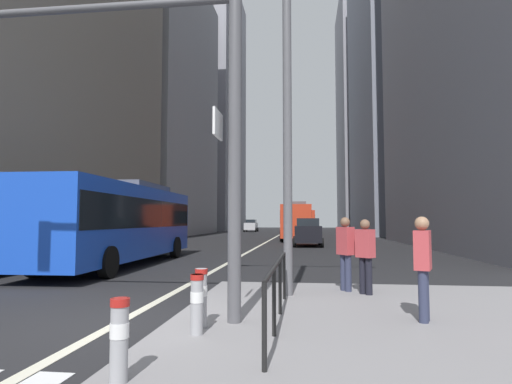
# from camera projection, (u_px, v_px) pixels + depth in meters

# --- Properties ---
(ground_plane) EXTENTS (160.00, 160.00, 0.00)m
(ground_plane) POSITION_uv_depth(u_px,v_px,m) (256.00, 248.00, 27.08)
(ground_plane) COLOR black
(median_island) EXTENTS (9.00, 10.00, 0.15)m
(median_island) POSITION_uv_depth(u_px,v_px,m) (472.00, 346.00, 5.63)
(median_island) COLOR gray
(median_island) RESTS_ON ground
(lane_centre_line) EXTENTS (0.20, 80.00, 0.01)m
(lane_centre_line) POSITION_uv_depth(u_px,v_px,m) (269.00, 240.00, 36.98)
(lane_centre_line) COLOR beige
(lane_centre_line) RESTS_ON ground
(office_tower_left_mid) EXTENTS (11.91, 22.92, 33.52)m
(office_tower_left_mid) POSITION_uv_depth(u_px,v_px,m) (153.00, 103.00, 52.64)
(office_tower_left_mid) COLOR #9E9EA3
(office_tower_left_mid) RESTS_ON ground
(office_tower_left_far) EXTENTS (12.22, 23.31, 48.51)m
(office_tower_left_far) POSITION_uv_depth(u_px,v_px,m) (207.00, 107.00, 81.66)
(office_tower_left_far) COLOR gray
(office_tower_left_far) RESTS_ON ground
(office_tower_right_mid) EXTENTS (12.89, 24.49, 43.21)m
(office_tower_right_mid) POSITION_uv_depth(u_px,v_px,m) (405.00, 76.00, 56.75)
(office_tower_right_mid) COLOR slate
(office_tower_right_mid) RESTS_ON ground
(office_tower_right_far) EXTENTS (13.52, 19.99, 46.39)m
(office_tower_right_far) POSITION_uv_depth(u_px,v_px,m) (374.00, 114.00, 83.01)
(office_tower_right_far) COLOR gray
(office_tower_right_far) RESTS_ON ground
(city_bus_blue_oncoming) EXTENTS (2.87, 11.18, 3.40)m
(city_bus_blue_oncoming) POSITION_uv_depth(u_px,v_px,m) (121.00, 219.00, 16.56)
(city_bus_blue_oncoming) COLOR blue
(city_bus_blue_oncoming) RESTS_ON ground
(city_bus_red_receding) EXTENTS (2.92, 11.69, 3.40)m
(city_bus_red_receding) POSITION_uv_depth(u_px,v_px,m) (296.00, 220.00, 38.56)
(city_bus_red_receding) COLOR red
(city_bus_red_receding) RESTS_ON ground
(city_bus_red_distant) EXTENTS (2.86, 10.65, 3.40)m
(city_bus_red_distant) POSITION_uv_depth(u_px,v_px,m) (304.00, 220.00, 57.44)
(city_bus_red_distant) COLOR red
(city_bus_red_distant) RESTS_ON ground
(car_oncoming_mid) EXTENTS (2.07, 4.05, 1.94)m
(car_oncoming_mid) POSITION_uv_depth(u_px,v_px,m) (251.00, 226.00, 65.93)
(car_oncoming_mid) COLOR silver
(car_oncoming_mid) RESTS_ON ground
(car_receding_near) EXTENTS (2.11, 4.19, 1.94)m
(car_receding_near) POSITION_uv_depth(u_px,v_px,m) (308.00, 232.00, 28.83)
(car_receding_near) COLOR black
(car_receding_near) RESTS_ON ground
(traffic_signal_gantry) EXTENTS (6.14, 0.65, 6.00)m
(traffic_signal_gantry) POSITION_uv_depth(u_px,v_px,m) (119.00, 86.00, 7.16)
(traffic_signal_gantry) COLOR #515156
(traffic_signal_gantry) RESTS_ON median_island
(street_lamp_post) EXTENTS (5.50, 0.32, 8.00)m
(street_lamp_post) POSITION_uv_depth(u_px,v_px,m) (287.00, 67.00, 9.43)
(street_lamp_post) COLOR #56565B
(street_lamp_post) RESTS_ON median_island
(bollard_left) EXTENTS (0.20, 0.20, 0.84)m
(bollard_left) POSITION_uv_depth(u_px,v_px,m) (119.00, 335.00, 4.20)
(bollard_left) COLOR #99999E
(bollard_left) RESTS_ON median_island
(bollard_right) EXTENTS (0.20, 0.20, 0.86)m
(bollard_right) POSITION_uv_depth(u_px,v_px,m) (197.00, 301.00, 5.97)
(bollard_right) COLOR #99999E
(bollard_right) RESTS_ON median_island
(bollard_back) EXTENTS (0.20, 0.20, 0.89)m
(bollard_back) POSITION_uv_depth(u_px,v_px,m) (201.00, 295.00, 6.39)
(bollard_back) COLOR #99999E
(bollard_back) RESTS_ON median_island
(pedestrian_railing) EXTENTS (0.06, 4.24, 0.98)m
(pedestrian_railing) POSITION_uv_depth(u_px,v_px,m) (277.00, 278.00, 6.60)
(pedestrian_railing) COLOR black
(pedestrian_railing) RESTS_ON median_island
(pedestrian_waiting) EXTENTS (0.42, 0.45, 1.71)m
(pedestrian_waiting) POSITION_uv_depth(u_px,v_px,m) (345.00, 250.00, 9.68)
(pedestrian_waiting) COLOR #2D334C
(pedestrian_waiting) RESTS_ON median_island
(pedestrian_walking) EXTENTS (0.44, 0.44, 1.66)m
(pedestrian_walking) POSITION_uv_depth(u_px,v_px,m) (365.00, 253.00, 9.24)
(pedestrian_walking) COLOR black
(pedestrian_walking) RESTS_ON median_island
(pedestrian_far) EXTENTS (0.36, 0.44, 1.70)m
(pedestrian_far) POSITION_uv_depth(u_px,v_px,m) (423.00, 263.00, 6.76)
(pedestrian_far) COLOR #2D334C
(pedestrian_far) RESTS_ON median_island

